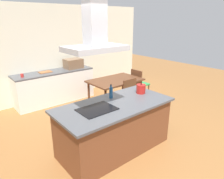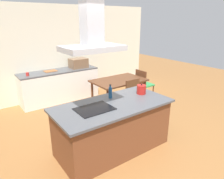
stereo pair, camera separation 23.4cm
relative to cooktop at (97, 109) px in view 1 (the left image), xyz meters
The scene contains 14 objects.
ground 1.79m from the cooktop, 75.90° to the left, with size 16.00×16.00×0.00m, color #936033.
wall_back 3.30m from the cooktop, 83.39° to the left, with size 7.20×0.10×2.70m, color silver.
kitchen_island 0.59m from the cooktop, ahead, with size 2.09×1.01×0.90m.
cooktop is the anchor object (origin of this frame).
tea_kettle 1.14m from the cooktop, ahead, with size 0.23×0.18×0.20m.
olive_oil_bottle 0.58m from the cooktop, 27.18° to the left, with size 0.07×0.07×0.26m.
back_counter 2.97m from the cooktop, 79.02° to the left, with size 2.24×0.62×0.90m.
countertop_microwave 3.12m from the cooktop, 67.51° to the left, with size 0.50×0.38×0.28m, color brown.
coffee_mug_red 2.82m from the cooktop, 96.48° to the left, with size 0.08×0.08×0.09m, color red.
cutting_board 2.95m from the cooktop, 83.47° to the left, with size 0.34×0.24×0.02m, color #995B33.
dining_table 2.30m from the cooktop, 42.19° to the left, with size 1.40×0.90×0.75m.
chair_at_right_end 3.05m from the cooktop, 30.46° to the left, with size 0.42×0.42×0.89m.
chair_facing_island 1.94m from the cooktop, 27.16° to the left, with size 0.42×0.42×0.89m.
range_hood 1.20m from the cooktop, behind, with size 0.90×0.55×0.78m.
Camera 1 is at (-2.14, -2.53, 2.31)m, focal length 33.12 mm.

